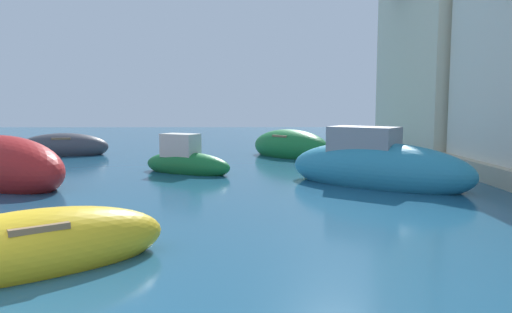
# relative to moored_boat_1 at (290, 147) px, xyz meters

# --- Properties ---
(quay_promenade) EXTENTS (44.00, 32.00, 0.50)m
(quay_promenade) POSITION_rel_moored_boat_1_xyz_m (-0.88, -15.35, -0.15)
(quay_promenade) COLOR beige
(quay_promenade) RESTS_ON ground
(moored_boat_1) EXTENTS (3.81, 4.06, 1.45)m
(moored_boat_1) POSITION_rel_moored_boat_1_xyz_m (0.00, 0.00, 0.00)
(moored_boat_1) COLOR #197233
(moored_boat_1) RESTS_ON ground
(moored_boat_2) EXTENTS (3.19, 2.34, 1.42)m
(moored_boat_2) POSITION_rel_moored_boat_1_xyz_m (-3.65, -4.65, -0.05)
(moored_boat_2) COLOR #197233
(moored_boat_2) RESTS_ON ground
(moored_boat_3) EXTENTS (5.01, 4.28, 1.73)m
(moored_boat_3) POSITION_rel_moored_boat_1_xyz_m (-8.21, -6.98, 0.08)
(moored_boat_3) COLOR #B21E1E
(moored_boat_3) RESTS_ON ground
(moored_boat_5) EXTENTS (5.04, 4.36, 1.89)m
(moored_boat_5) POSITION_rel_moored_boat_1_xyz_m (1.74, -7.07, 0.08)
(moored_boat_5) COLOR teal
(moored_boat_5) RESTS_ON ground
(moored_boat_6) EXTENTS (3.87, 2.11, 1.21)m
(moored_boat_6) POSITION_rel_moored_boat_1_xyz_m (-9.50, 0.62, -0.06)
(moored_boat_6) COLOR #3F3F47
(moored_boat_6) RESTS_ON ground
(moored_boat_8) EXTENTS (3.59, 3.05, 1.04)m
(moored_boat_8) POSITION_rel_moored_boat_1_xyz_m (-4.45, -13.69, -0.11)
(moored_boat_8) COLOR gold
(moored_boat_8) RESTS_ON ground
(waterfront_building_annex) EXTENTS (6.49, 8.57, 7.98)m
(waterfront_building_annex) POSITION_rel_moored_boat_1_xyz_m (7.81, 0.97, 4.15)
(waterfront_building_annex) COLOR beige
(waterfront_building_annex) RESTS_ON quay_promenade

